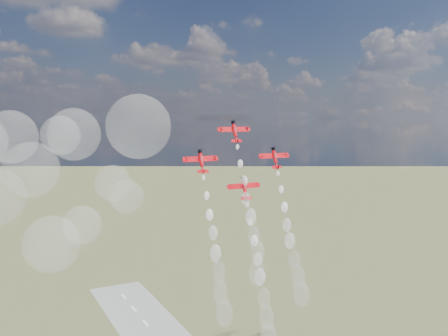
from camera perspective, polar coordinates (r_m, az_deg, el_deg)
plane_lead at (r=165.43m, az=1.30°, el=4.46°), size 11.14×4.92×7.65m
plane_left at (r=156.34m, az=-2.75°, el=0.87°), size 11.14×4.92×7.65m
plane_right at (r=170.44m, az=6.14°, el=1.27°), size 11.14×4.92×7.65m
plane_slot at (r=160.97m, az=2.49°, el=-2.40°), size 11.14×4.92×7.65m
smoke_trail_lead at (r=159.05m, az=3.69°, el=-9.38°), size 5.61×17.24×43.78m
smoke_trail_left at (r=151.91m, az=-0.50°, el=-13.81°), size 5.10×18.46×43.27m
smoke_trail_right at (r=166.58m, az=8.70°, el=-11.95°), size 5.10×17.67×42.48m
smoke_trail_slot at (r=159.58m, az=4.95°, el=-16.56°), size 5.26×17.52×43.42m
drifted_smoke_cloud at (r=154.24m, az=-19.38°, el=0.50°), size 67.68×35.48×52.64m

